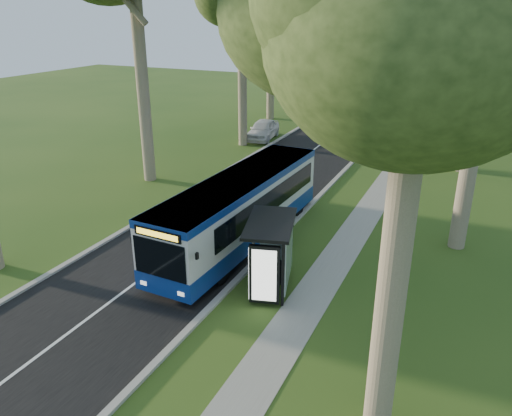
# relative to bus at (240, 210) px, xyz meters

# --- Properties ---
(ground) EXTENTS (120.00, 120.00, 0.00)m
(ground) POSITION_rel_bus_xyz_m (1.42, -2.34, -1.59)
(ground) COLOR #294A17
(ground) RESTS_ON ground
(road) EXTENTS (7.00, 100.00, 0.02)m
(road) POSITION_rel_bus_xyz_m (-2.08, 7.66, -1.58)
(road) COLOR black
(road) RESTS_ON ground
(kerb_east) EXTENTS (0.25, 100.00, 0.12)m
(kerb_east) POSITION_rel_bus_xyz_m (1.42, 7.66, -1.53)
(kerb_east) COLOR #9E9B93
(kerb_east) RESTS_ON ground
(kerb_west) EXTENTS (0.25, 100.00, 0.12)m
(kerb_west) POSITION_rel_bus_xyz_m (-5.58, 7.66, -1.53)
(kerb_west) COLOR #9E9B93
(kerb_west) RESTS_ON ground
(centre_line) EXTENTS (0.12, 100.00, 0.00)m
(centre_line) POSITION_rel_bus_xyz_m (-2.08, 7.66, -1.57)
(centre_line) COLOR white
(centre_line) RESTS_ON road
(footpath) EXTENTS (1.50, 100.00, 0.02)m
(footpath) POSITION_rel_bus_xyz_m (4.42, 7.66, -1.58)
(footpath) COLOR gray
(footpath) RESTS_ON ground
(bus) EXTENTS (2.94, 11.71, 3.08)m
(bus) POSITION_rel_bus_xyz_m (0.00, 0.00, 0.00)
(bus) COLOR silver
(bus) RESTS_ON ground
(bus_stop_sign) EXTENTS (0.10, 0.37, 2.62)m
(bus_stop_sign) POSITION_rel_bus_xyz_m (1.72, -2.27, 0.03)
(bus_stop_sign) COLOR gray
(bus_stop_sign) RESTS_ON ground
(bus_shelter) EXTENTS (2.45, 3.44, 2.67)m
(bus_shelter) POSITION_rel_bus_xyz_m (2.84, -3.39, 0.29)
(bus_shelter) COLOR black
(bus_shelter) RESTS_ON ground
(litter_bin) EXTENTS (0.57, 0.57, 1.00)m
(litter_bin) POSITION_rel_bus_xyz_m (2.04, 0.54, -1.09)
(litter_bin) COLOR black
(litter_bin) RESTS_ON ground
(car_white) EXTENTS (2.41, 4.77, 1.56)m
(car_white) POSITION_rel_bus_xyz_m (-6.93, 18.00, -0.82)
(car_white) COLOR silver
(car_white) RESTS_ON ground
(car_silver) EXTENTS (3.04, 5.19, 1.62)m
(car_silver) POSITION_rel_bus_xyz_m (-7.96, 33.12, -0.79)
(car_silver) COLOR #999CA0
(car_silver) RESTS_ON ground
(tree_east_d) EXTENTS (5.20, 5.20, 13.80)m
(tree_east_d) POSITION_rel_bus_xyz_m (9.42, 27.66, 8.64)
(tree_east_d) COLOR #7A6B56
(tree_east_d) RESTS_ON ground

